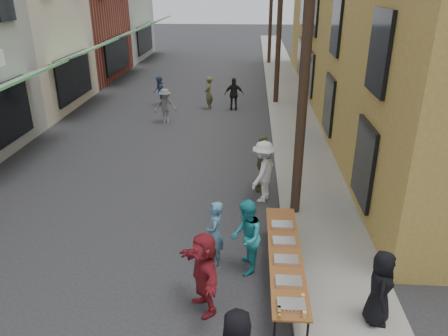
# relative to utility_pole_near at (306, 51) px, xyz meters

# --- Properties ---
(ground) EXTENTS (120.00, 120.00, 0.00)m
(ground) POSITION_rel_utility_pole_near_xyz_m (-4.30, -3.00, -4.50)
(ground) COLOR #28282B
(ground) RESTS_ON ground
(sidewalk) EXTENTS (2.20, 60.00, 0.10)m
(sidewalk) POSITION_rel_utility_pole_near_xyz_m (0.70, 12.00, -4.45)
(sidewalk) COLOR gray
(sidewalk) RESTS_ON ground
(storefront_row) EXTENTS (8.00, 37.00, 9.00)m
(storefront_row) POSITION_rel_utility_pole_near_xyz_m (-14.30, 11.96, -0.38)
(storefront_row) COLOR maroon
(storefront_row) RESTS_ON ground
(building_ochre) EXTENTS (10.00, 28.00, 10.00)m
(building_ochre) POSITION_rel_utility_pole_near_xyz_m (6.80, 11.00, 0.50)
(building_ochre) COLOR #A67B3B
(building_ochre) RESTS_ON ground
(utility_pole_near) EXTENTS (0.26, 0.26, 9.00)m
(utility_pole_near) POSITION_rel_utility_pole_near_xyz_m (0.00, 0.00, 0.00)
(utility_pole_near) COLOR #2D2116
(utility_pole_near) RESTS_ON ground
(utility_pole_mid) EXTENTS (0.26, 0.26, 9.00)m
(utility_pole_mid) POSITION_rel_utility_pole_near_xyz_m (0.00, 12.00, 0.00)
(utility_pole_mid) COLOR #2D2116
(utility_pole_mid) RESTS_ON ground
(utility_pole_far) EXTENTS (0.26, 0.26, 9.00)m
(utility_pole_far) POSITION_rel_utility_pole_near_xyz_m (0.00, 24.00, 0.00)
(utility_pole_far) COLOR #2D2116
(utility_pole_far) RESTS_ON ground
(serving_table) EXTENTS (0.70, 4.00, 0.75)m
(serving_table) POSITION_rel_utility_pole_near_xyz_m (-0.50, -3.09, -3.79)
(serving_table) COLOR brown
(serving_table) RESTS_ON ground
(catering_tray_sausage) EXTENTS (0.50, 0.33, 0.08)m
(catering_tray_sausage) POSITION_rel_utility_pole_near_xyz_m (-0.50, -4.74, -3.71)
(catering_tray_sausage) COLOR maroon
(catering_tray_sausage) RESTS_ON serving_table
(catering_tray_foil_b) EXTENTS (0.50, 0.33, 0.08)m
(catering_tray_foil_b) POSITION_rel_utility_pole_near_xyz_m (-0.50, -4.09, -3.71)
(catering_tray_foil_b) COLOR #B2B2B7
(catering_tray_foil_b) RESTS_ON serving_table
(catering_tray_buns) EXTENTS (0.50, 0.33, 0.08)m
(catering_tray_buns) POSITION_rel_utility_pole_near_xyz_m (-0.50, -3.39, -3.71)
(catering_tray_buns) COLOR tan
(catering_tray_buns) RESTS_ON serving_table
(catering_tray_foil_d) EXTENTS (0.50, 0.33, 0.08)m
(catering_tray_foil_d) POSITION_rel_utility_pole_near_xyz_m (-0.50, -2.69, -3.71)
(catering_tray_foil_d) COLOR #B2B2B7
(catering_tray_foil_d) RESTS_ON serving_table
(catering_tray_buns_end) EXTENTS (0.50, 0.33, 0.08)m
(catering_tray_buns_end) POSITION_rel_utility_pole_near_xyz_m (-0.50, -1.99, -3.71)
(catering_tray_buns_end) COLOR tan
(catering_tray_buns_end) RESTS_ON serving_table
(condiment_jar_a) EXTENTS (0.07, 0.07, 0.08)m
(condiment_jar_a) POSITION_rel_utility_pole_near_xyz_m (-0.72, -5.04, -3.71)
(condiment_jar_a) COLOR #A57F26
(condiment_jar_a) RESTS_ON serving_table
(condiment_jar_b) EXTENTS (0.07, 0.07, 0.08)m
(condiment_jar_b) POSITION_rel_utility_pole_near_xyz_m (-0.72, -4.94, -3.71)
(condiment_jar_b) COLOR #A57F26
(condiment_jar_b) RESTS_ON serving_table
(condiment_jar_c) EXTENTS (0.07, 0.07, 0.08)m
(condiment_jar_c) POSITION_rel_utility_pole_near_xyz_m (-0.72, -4.84, -3.71)
(condiment_jar_c) COLOR #A57F26
(condiment_jar_c) RESTS_ON serving_table
(cup_stack) EXTENTS (0.08, 0.08, 0.12)m
(cup_stack) POSITION_rel_utility_pole_near_xyz_m (-0.30, -4.99, -3.69)
(cup_stack) COLOR tan
(cup_stack) RESTS_ON serving_table
(guest_front_b) EXTENTS (0.39, 0.58, 1.58)m
(guest_front_b) POSITION_rel_utility_pole_near_xyz_m (-2.05, -2.45, -3.71)
(guest_front_b) COLOR #5482A3
(guest_front_b) RESTS_ON ground
(guest_front_c) EXTENTS (0.68, 0.86, 1.76)m
(guest_front_c) POSITION_rel_utility_pole_near_xyz_m (-1.34, -2.71, -3.62)
(guest_front_c) COLOR teal
(guest_front_c) RESTS_ON ground
(guest_front_d) EXTENTS (1.14, 1.39, 1.87)m
(guest_front_d) POSITION_rel_utility_pole_near_xyz_m (-0.90, 0.78, -3.57)
(guest_front_d) COLOR silver
(guest_front_d) RESTS_ON ground
(guest_front_e) EXTENTS (0.47, 1.07, 1.80)m
(guest_front_e) POSITION_rel_utility_pole_near_xyz_m (-0.90, 1.51, -3.60)
(guest_front_e) COLOR brown
(guest_front_e) RESTS_ON ground
(guest_queue_back) EXTENTS (1.19, 1.67, 1.73)m
(guest_queue_back) POSITION_rel_utility_pole_near_xyz_m (-2.14, -4.02, -3.63)
(guest_queue_back) COLOR maroon
(guest_queue_back) RESTS_ON ground
(server) EXTENTS (0.63, 0.83, 1.52)m
(server) POSITION_rel_utility_pole_near_xyz_m (1.17, -4.25, -3.64)
(server) COLOR black
(server) RESTS_ON sidewalk
(passerby_left) EXTENTS (1.15, 0.87, 1.58)m
(passerby_left) POSITION_rel_utility_pole_near_xyz_m (-5.22, 8.27, -3.71)
(passerby_left) COLOR slate
(passerby_left) RESTS_ON ground
(passerby_mid) EXTENTS (0.98, 0.46, 1.63)m
(passerby_mid) POSITION_rel_utility_pole_near_xyz_m (-2.17, 10.59, -3.69)
(passerby_mid) COLOR black
(passerby_mid) RESTS_ON ground
(passerby_right) EXTENTS (0.48, 0.65, 1.65)m
(passerby_right) POSITION_rel_utility_pole_near_xyz_m (-3.46, 10.70, -3.68)
(passerby_right) COLOR brown
(passerby_right) RESTS_ON ground
(passerby_far) EXTENTS (0.80, 0.91, 1.55)m
(passerby_far) POSITION_rel_utility_pole_near_xyz_m (-6.09, 11.21, -3.72)
(passerby_far) COLOR #485F8B
(passerby_far) RESTS_ON ground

